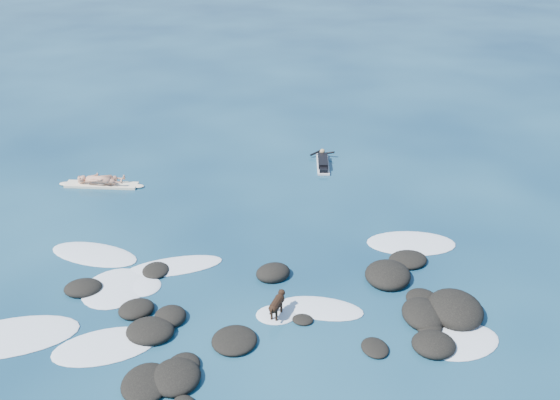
{
  "coord_description": "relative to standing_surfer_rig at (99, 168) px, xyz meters",
  "views": [
    {
      "loc": [
        -0.1,
        -14.58,
        10.27
      ],
      "look_at": [
        1.07,
        4.0,
        0.9
      ],
      "focal_mm": 40.0,
      "sensor_mm": 36.0,
      "label": 1
    }
  ],
  "objects": [
    {
      "name": "ground",
      "position": [
        5.58,
        -7.4,
        -0.75
      ],
      "size": [
        160.0,
        160.0,
        0.0
      ],
      "primitive_type": "plane",
      "color": "#0A2642",
      "rests_on": "ground"
    },
    {
      "name": "dog",
      "position": [
        6.25,
        -8.51,
        -0.31
      ],
      "size": [
        0.54,
        0.98,
        0.66
      ],
      "rotation": [
        0.0,
        0.0,
        1.15
      ],
      "color": "black",
      "rests_on": "ground"
    },
    {
      "name": "breaking_foam",
      "position": [
        4.02,
        -7.42,
        -0.74
      ],
      "size": [
        14.8,
        6.95,
        0.12
      ],
      "color": "white",
      "rests_on": "ground"
    },
    {
      "name": "reef_rocks",
      "position": [
        7.3,
        -8.6,
        -0.64
      ],
      "size": [
        11.58,
        6.43,
        0.64
      ],
      "color": "black",
      "rests_on": "ground"
    },
    {
      "name": "paddling_surfer_rig",
      "position": [
        8.73,
        1.49,
        -0.61
      ],
      "size": [
        1.06,
        2.37,
        0.41
      ],
      "rotation": [
        0.0,
        0.0,
        1.48
      ],
      "color": "silver",
      "rests_on": "ground"
    },
    {
      "name": "standing_surfer_rig",
      "position": [
        0.0,
        0.0,
        0.0
      ],
      "size": [
        3.33,
        0.94,
        1.89
      ],
      "rotation": [
        0.0,
        0.0,
        -0.14
      ],
      "color": "#FCECC9",
      "rests_on": "ground"
    }
  ]
}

